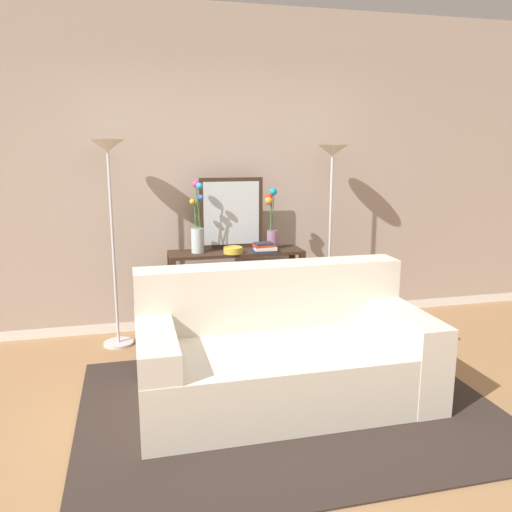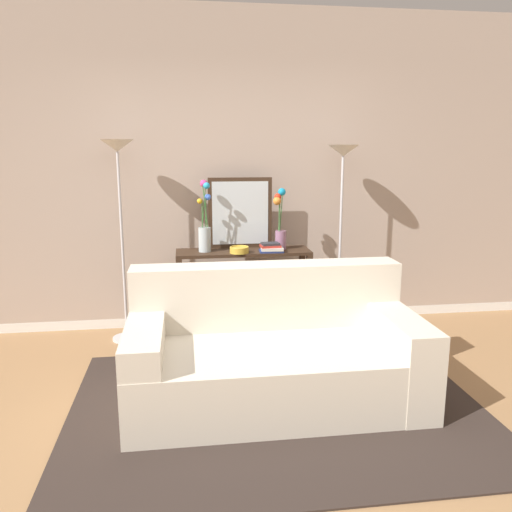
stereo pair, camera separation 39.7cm
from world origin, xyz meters
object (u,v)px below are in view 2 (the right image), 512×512
(vase_short_flowers, at_px, (280,224))
(book_row_under_console, at_px, (206,330))
(floor_lamp_right, at_px, (342,186))
(wall_mirror, at_px, (240,213))
(fruit_bowl, at_px, (239,250))
(couch, at_px, (273,355))
(vase_tall_flowers, at_px, (205,228))
(console_table, at_px, (244,278))
(floor_lamp_left, at_px, (119,185))
(book_stack, at_px, (271,248))

(vase_short_flowers, bearing_deg, book_row_under_console, -177.22)
(vase_short_flowers, distance_m, book_row_under_console, 1.19)
(floor_lamp_right, height_order, wall_mirror, floor_lamp_right)
(wall_mirror, xyz_separation_m, fruit_bowl, (-0.04, -0.25, -0.29))
(couch, relative_size, vase_tall_flowers, 3.08)
(couch, bearing_deg, console_table, 92.70)
(floor_lamp_left, bearing_deg, couch, -48.66)
(vase_tall_flowers, bearing_deg, vase_short_flowers, 2.73)
(couch, height_order, book_stack, couch)
(floor_lamp_right, xyz_separation_m, book_row_under_console, (-1.25, -0.02, -1.30))
(floor_lamp_left, bearing_deg, book_row_under_console, -1.97)
(couch, xyz_separation_m, book_stack, (0.18, 1.15, 0.53))
(wall_mirror, bearing_deg, console_table, -85.77)
(floor_lamp_left, height_order, wall_mirror, floor_lamp_left)
(console_table, distance_m, wall_mirror, 0.59)
(vase_tall_flowers, distance_m, vase_short_flowers, 0.68)
(fruit_bowl, distance_m, book_stack, 0.28)
(wall_mirror, height_order, book_stack, wall_mirror)
(vase_short_flowers, bearing_deg, fruit_bowl, -160.23)
(vase_tall_flowers, bearing_deg, console_table, -0.11)
(book_stack, bearing_deg, fruit_bowl, -178.62)
(floor_lamp_right, distance_m, book_stack, 0.86)
(couch, relative_size, floor_lamp_right, 1.13)
(vase_tall_flowers, bearing_deg, book_stack, -9.76)
(floor_lamp_left, distance_m, vase_short_flowers, 1.44)
(vase_tall_flowers, bearing_deg, couch, -72.17)
(vase_tall_flowers, xyz_separation_m, book_row_under_console, (-0.00, -0.00, -0.95))
(couch, relative_size, book_stack, 9.04)
(book_stack, bearing_deg, couch, -98.80)
(fruit_bowl, bearing_deg, vase_short_flowers, 19.77)
(wall_mirror, distance_m, book_stack, 0.45)
(book_stack, relative_size, book_row_under_console, 0.73)
(floor_lamp_left, distance_m, vase_tall_flowers, 0.81)
(book_row_under_console, bearing_deg, book_stack, -9.65)
(console_table, xyz_separation_m, book_stack, (0.24, -0.10, 0.29))
(console_table, bearing_deg, floor_lamp_left, 178.67)
(vase_tall_flowers, height_order, book_stack, vase_tall_flowers)
(couch, xyz_separation_m, floor_lamp_right, (0.85, 1.27, 1.05))
(floor_lamp_right, relative_size, vase_tall_flowers, 2.74)
(console_table, relative_size, floor_lamp_left, 0.68)
(console_table, bearing_deg, floor_lamp_right, 1.56)
(floor_lamp_right, bearing_deg, floor_lamp_left, 180.00)
(wall_mirror, xyz_separation_m, vase_short_flowers, (0.35, -0.11, -0.09))
(book_stack, bearing_deg, wall_mirror, 135.53)
(floor_lamp_left, xyz_separation_m, vase_short_flowers, (1.40, 0.01, -0.36))
(couch, height_order, wall_mirror, wall_mirror)
(floor_lamp_left, height_order, book_row_under_console, floor_lamp_left)
(floor_lamp_right, distance_m, vase_tall_flowers, 1.29)
(vase_tall_flowers, height_order, vase_short_flowers, vase_tall_flowers)
(console_table, height_order, book_row_under_console, console_table)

